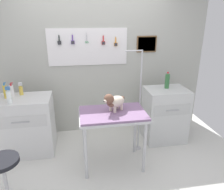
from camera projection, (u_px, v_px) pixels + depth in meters
name	position (u px, v px, depth m)	size (l,w,h in m)	color
ground	(104.00, 173.00, 2.95)	(4.40, 4.00, 0.04)	silver
rear_wall_panel	(94.00, 69.00, 3.73)	(4.00, 0.11, 2.30)	#AEAFA5
grooming_table	(113.00, 119.00, 2.87)	(0.90, 0.59, 0.83)	#B7B7BC
grooming_arm	(139.00, 106.00, 3.23)	(0.30, 0.11, 1.59)	#B7B7BC
dog	(114.00, 101.00, 2.82)	(0.34, 0.28, 0.26)	beige
counter_left	(27.00, 125.00, 3.28)	(0.80, 0.58, 0.90)	silver
cabinet_right	(165.00, 115.00, 3.62)	(0.68, 0.54, 0.91)	silver
stool	(3.00, 168.00, 2.27)	(0.36, 0.36, 0.61)	#9E9EA3
spray_bottle_tall	(5.00, 92.00, 3.10)	(0.05, 0.05, 0.24)	gold
pump_bottle_white	(9.00, 96.00, 2.91)	(0.06, 0.06, 0.24)	white
spray_bottle_short	(21.00, 90.00, 3.24)	(0.06, 0.06, 0.19)	gold
shampoo_bottle	(12.00, 91.00, 3.17)	(0.06, 0.06, 0.22)	white
soda_bottle	(167.00, 81.00, 3.48)	(0.07, 0.07, 0.27)	#336E3C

